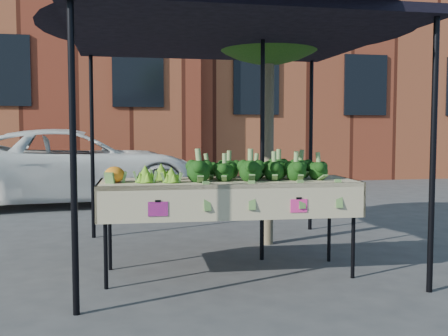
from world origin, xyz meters
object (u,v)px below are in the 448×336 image
table (228,227)px  vehicle (72,69)px  street_tree (269,87)px  canopy (228,130)px

table → vehicle: vehicle is taller
table → vehicle: (-1.84, 5.36, 2.04)m
vehicle → street_tree: 4.91m
table → canopy: bearing=78.5°
vehicle → street_tree: size_ratio=1.32×
vehicle → street_tree: (2.57, -4.14, -0.61)m
table → vehicle: bearing=108.9°
canopy → street_tree: size_ratio=0.84×
canopy → street_tree: bearing=46.5°
table → street_tree: 2.02m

